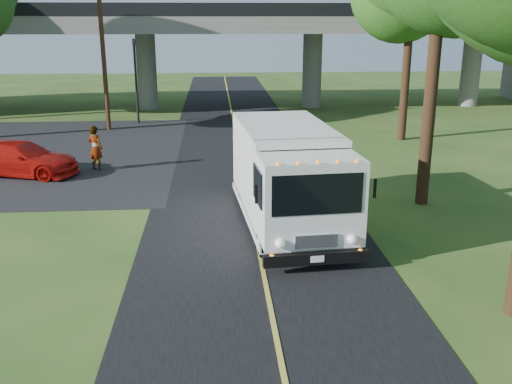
{
  "coord_description": "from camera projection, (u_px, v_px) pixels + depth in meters",
  "views": [
    {
      "loc": [
        -1.18,
        -10.11,
        6.45
      ],
      "look_at": [
        -0.04,
        5.6,
        1.6
      ],
      "focal_mm": 40.0,
      "sensor_mm": 36.0,
      "label": 1
    }
  ],
  "objects": [
    {
      "name": "parking_lot",
      "position": [
        16.0,
        154.0,
        28.01
      ],
      "size": [
        16.0,
        18.0,
        0.01
      ],
      "primitive_type": "cube",
      "color": "black",
      "rests_on": "ground"
    },
    {
      "name": "step_van",
      "position": [
        288.0,
        174.0,
        17.93
      ],
      "size": [
        3.35,
        7.72,
        3.16
      ],
      "rotation": [
        0.0,
        0.0,
        0.08
      ],
      "color": "white",
      "rests_on": "ground"
    },
    {
      "name": "overpass",
      "position": [
        230.0,
        44.0,
        40.78
      ],
      "size": [
        54.0,
        10.0,
        7.3
      ],
      "color": "slate",
      "rests_on": "ground"
    },
    {
      "name": "road",
      "position": [
        249.0,
        198.0,
        21.15
      ],
      "size": [
        7.0,
        90.0,
        0.02
      ],
      "primitive_type": "cube",
      "color": "black",
      "rests_on": "ground"
    },
    {
      "name": "red_sedan",
      "position": [
        20.0,
        159.0,
        24.09
      ],
      "size": [
        5.27,
        3.16,
        1.43
      ],
      "primitive_type": "imported",
      "rotation": [
        0.0,
        0.0,
        1.32
      ],
      "color": "#B7110B",
      "rests_on": "ground"
    },
    {
      "name": "lane_line",
      "position": [
        249.0,
        198.0,
        21.14
      ],
      "size": [
        0.12,
        90.0,
        0.01
      ],
      "primitive_type": "cube",
      "color": "gold",
      "rests_on": "road"
    },
    {
      "name": "utility_pole",
      "position": [
        103.0,
        51.0,
        32.62
      ],
      "size": [
        1.6,
        0.26,
        9.0
      ],
      "color": "#472D19",
      "rests_on": "ground"
    },
    {
      "name": "traffic_signal",
      "position": [
        136.0,
        72.0,
        35.04
      ],
      "size": [
        0.18,
        0.22,
        5.2
      ],
      "color": "black",
      "rests_on": "ground"
    },
    {
      "name": "ground",
      "position": [
        278.0,
        347.0,
        11.62
      ],
      "size": [
        120.0,
        120.0,
        0.0
      ],
      "primitive_type": "plane",
      "color": "#284B1A",
      "rests_on": "ground"
    },
    {
      "name": "pedestrian",
      "position": [
        96.0,
        148.0,
        24.75
      ],
      "size": [
        0.86,
        0.77,
        1.97
      ],
      "primitive_type": "imported",
      "rotation": [
        0.0,
        0.0,
        2.6
      ],
      "color": "gray",
      "rests_on": "ground"
    }
  ]
}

